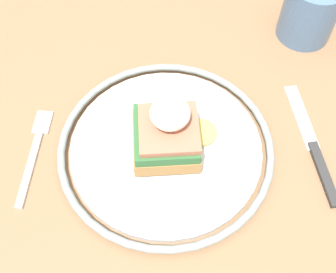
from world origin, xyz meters
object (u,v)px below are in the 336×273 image
at_px(cup, 312,10).
at_px(fork, 37,151).
at_px(sandwich, 170,132).
at_px(knife, 317,151).
at_px(plate, 168,147).

bearing_deg(cup, fork, -154.33).
xyz_separation_m(sandwich, knife, (0.19, -0.02, -0.04)).
distance_m(plate, cup, 0.31).
height_order(sandwich, cup, sandwich).
height_order(fork, knife, knife).
distance_m(sandwich, cup, 0.31).
relative_size(plate, knife, 1.48).
height_order(sandwich, fork, sandwich).
bearing_deg(cup, sandwich, -138.49).
distance_m(fork, knife, 0.37).
xyz_separation_m(plate, fork, (-0.17, 0.01, -0.01)).
xyz_separation_m(fork, cup, (0.41, 0.19, 0.05)).
relative_size(knife, cup, 2.06).
height_order(sandwich, knife, sandwich).
xyz_separation_m(fork, knife, (0.37, -0.02, 0.00)).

